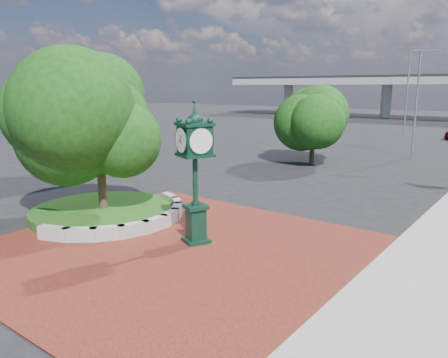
% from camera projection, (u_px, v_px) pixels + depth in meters
% --- Properties ---
extents(ground, '(200.00, 200.00, 0.00)m').
position_uv_depth(ground, '(190.00, 241.00, 15.95)').
color(ground, black).
rests_on(ground, ground).
extents(plaza, '(12.00, 12.00, 0.04)m').
position_uv_depth(plaza, '(171.00, 248.00, 15.17)').
color(plaza, maroon).
rests_on(plaza, ground).
extents(planter_wall, '(2.96, 6.77, 0.54)m').
position_uv_depth(planter_wall, '(140.00, 220.00, 17.50)').
color(planter_wall, '#9E9B93').
rests_on(planter_wall, ground).
extents(grass_bed, '(6.10, 6.10, 0.40)m').
position_uv_depth(grass_bed, '(104.00, 212.00, 18.88)').
color(grass_bed, '#164914').
rests_on(grass_bed, ground).
extents(tree_planter, '(5.20, 5.20, 6.33)m').
position_uv_depth(tree_planter, '(99.00, 131.00, 18.15)').
color(tree_planter, '#38281C').
rests_on(tree_planter, ground).
extents(tree_northwest, '(5.60, 5.60, 6.93)m').
position_uv_depth(tree_northwest, '(85.00, 110.00, 26.70)').
color(tree_northwest, '#38281C').
rests_on(tree_northwest, ground).
extents(tree_street, '(4.40, 4.40, 5.45)m').
position_uv_depth(tree_street, '(313.00, 119.00, 31.66)').
color(tree_street, '#38281C').
rests_on(tree_street, ground).
extents(post_clock, '(1.31, 1.31, 5.00)m').
position_uv_depth(post_clock, '(195.00, 168.00, 15.16)').
color(post_clock, black).
rests_on(post_clock, ground).
extents(street_lamp_near, '(1.84, 0.39, 8.21)m').
position_uv_depth(street_lamp_near, '(420.00, 96.00, 33.20)').
color(street_lamp_near, slate).
rests_on(street_lamp_near, ground).
extents(street_lamp_far, '(2.08, 0.72, 9.44)m').
position_uv_depth(street_lamp_far, '(410.00, 87.00, 47.90)').
color(street_lamp_far, slate).
rests_on(street_lamp_far, ground).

